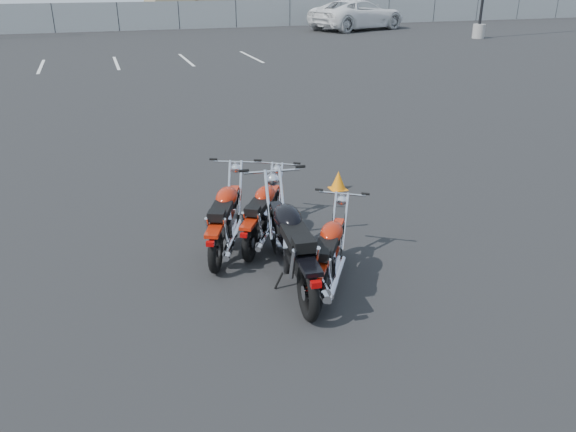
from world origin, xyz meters
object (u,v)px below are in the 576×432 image
object	(u,v)px
motorcycle_front_red	(226,218)
motorcycle_third_red	(263,214)
motorcycle_rear_red	(329,255)
motorcycle_second_black	(292,245)
white_van	(358,6)

from	to	relation	value
motorcycle_front_red	motorcycle_third_red	xyz separation A→B (m)	(0.55, 0.06, -0.04)
motorcycle_rear_red	motorcycle_second_black	bearing A→B (deg)	154.93
motorcycle_third_red	white_van	world-z (taller)	white_van
motorcycle_third_red	motorcycle_front_red	bearing A→B (deg)	-173.63
motorcycle_front_red	white_van	world-z (taller)	white_van
motorcycle_front_red	motorcycle_third_red	bearing A→B (deg)	6.37
motorcycle_second_black	motorcycle_third_red	world-z (taller)	motorcycle_second_black
motorcycle_front_red	motorcycle_rear_red	distance (m)	1.70
motorcycle_third_red	white_van	size ratio (longest dim) A/B	0.22
motorcycle_second_black	white_van	bearing A→B (deg)	63.46
motorcycle_front_red	motorcycle_rear_red	bearing A→B (deg)	-55.85
motorcycle_second_black	motorcycle_third_red	distance (m)	1.28
motorcycle_front_red	motorcycle_rear_red	size ratio (longest dim) A/B	1.14
motorcycle_third_red	motorcycle_rear_red	distance (m)	1.52
motorcycle_second_black	motorcycle_rear_red	xyz separation A→B (m)	(0.41, -0.19, -0.11)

